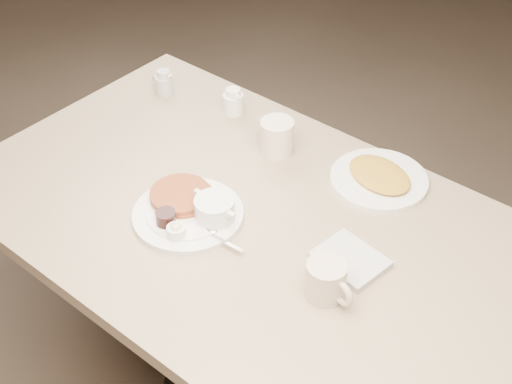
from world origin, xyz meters
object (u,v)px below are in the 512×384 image
Objects in this scene: coffee_mug_far at (276,136)px; creamer_left at (164,83)px; diner_table at (251,265)px; hash_plate at (379,178)px; main_plate at (192,209)px; creamer_right at (233,102)px; coffee_mug_near at (327,280)px.

coffee_mug_far is 0.45m from creamer_left.
diner_table is 0.67m from creamer_left.
creamer_left reaches higher than hash_plate.
main_plate is 0.48m from creamer_right.
coffee_mug_near reaches higher than creamer_right.
creamer_left is at bearing -166.10° from creamer_right.
main_plate reaches higher than hash_plate.
coffee_mug_far reaches higher than hash_plate.
main_plate reaches higher than diner_table.
creamer_left is (-0.58, 0.27, 0.21)m from diner_table.
creamer_right is at bearing 118.57° from main_plate.
coffee_mug_far is 0.44× the size of hash_plate.
main_plate is at bearing -61.43° from creamer_right.
diner_table is 0.37m from coffee_mug_near.
coffee_mug_far reaches higher than coffee_mug_near.
creamer_left is 1.00× the size of creamer_right.
creamer_right is (0.23, 0.06, -0.00)m from creamer_left.
diner_table is at bearing -117.64° from hash_plate.
coffee_mug_near is 0.43× the size of hash_plate.
coffee_mug_far is (-0.42, 0.34, 0.00)m from coffee_mug_near.
creamer_left is 0.24m from creamer_right.
coffee_mug_far is at bearing 115.90° from diner_table.
main_plate is at bearing -142.29° from diner_table.
creamer_right is (-0.23, 0.42, 0.01)m from main_plate.
hash_plate is at bearing 12.92° from coffee_mug_far.
coffee_mug_near is at bearing -16.95° from diner_table.
coffee_mug_far is (-0.12, 0.26, 0.22)m from diner_table.
hash_plate is (0.29, 0.07, -0.04)m from coffee_mug_far.
coffee_mug_near reaches higher than main_plate.
diner_table is 0.41m from hash_plate.
creamer_left is (-0.46, 0.36, 0.01)m from main_plate.
coffee_mug_near is at bearing -22.51° from creamer_left.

